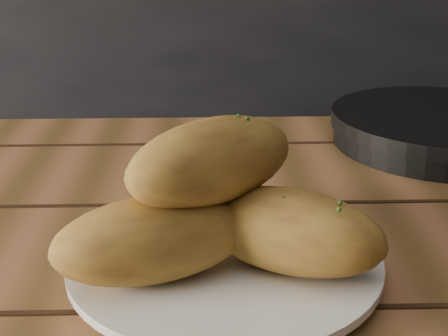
# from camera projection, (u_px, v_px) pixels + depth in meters

# --- Properties ---
(counter) EXTENTS (2.80, 0.60, 0.90)m
(counter) POSITION_uv_depth(u_px,v_px,m) (8.00, 148.00, 1.75)
(counter) COLOR black
(counter) RESTS_ON ground
(table) EXTENTS (1.62, 0.86, 0.75)m
(table) POSITION_uv_depth(u_px,v_px,m) (357.00, 331.00, 0.62)
(table) COLOR #965F38
(table) RESTS_ON ground
(plate) EXTENTS (0.27, 0.27, 0.02)m
(plate) POSITION_uv_depth(u_px,v_px,m) (225.00, 262.00, 0.54)
(plate) COLOR white
(plate) RESTS_ON table
(bread_rolls) EXTENTS (0.28, 0.24, 0.12)m
(bread_rolls) POSITION_uv_depth(u_px,v_px,m) (218.00, 205.00, 0.52)
(bread_rolls) COLOR #BB8B33
(bread_rolls) RESTS_ON plate
(skillet) EXTENTS (0.42, 0.30, 0.05)m
(skillet) POSITION_uv_depth(u_px,v_px,m) (444.00, 128.00, 0.85)
(skillet) COLOR black
(skillet) RESTS_ON table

